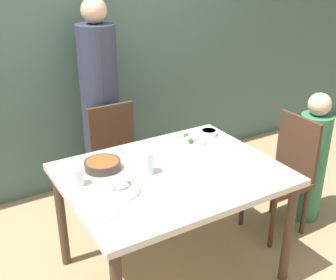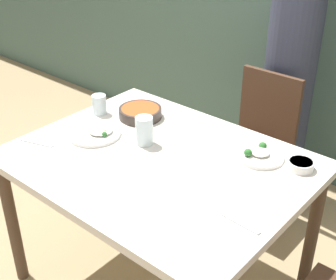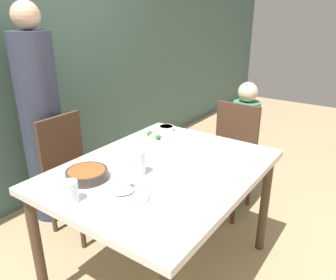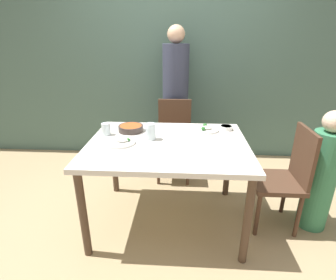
% 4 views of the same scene
% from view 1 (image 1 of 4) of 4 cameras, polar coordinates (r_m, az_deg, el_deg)
% --- Properties ---
extents(ground_plane, '(10.00, 10.00, 0.00)m').
position_cam_1_polar(ground_plane, '(3.02, 0.50, -17.21)').
color(ground_plane, tan).
extents(wall_back, '(10.00, 0.06, 2.70)m').
position_cam_1_polar(wall_back, '(3.68, -11.96, 13.53)').
color(wall_back, '#4C6B60').
rests_on(wall_back, ground_plane).
extents(dining_table, '(1.30, 1.02, 0.77)m').
position_cam_1_polar(dining_table, '(2.62, 0.56, -5.88)').
color(dining_table, silver).
rests_on(dining_table, ground_plane).
extents(chair_adult_spot, '(0.40, 0.40, 0.90)m').
position_cam_1_polar(chair_adult_spot, '(3.39, -6.64, -2.52)').
color(chair_adult_spot, '#4C3323').
rests_on(chair_adult_spot, ground_plane).
extents(chair_child_spot, '(0.40, 0.40, 0.90)m').
position_cam_1_polar(chair_child_spot, '(3.29, 15.41, -4.18)').
color(chair_child_spot, '#4C3323').
rests_on(chair_child_spot, ground_plane).
extents(person_adult, '(0.31, 0.31, 1.69)m').
position_cam_1_polar(person_adult, '(3.54, -9.09, 3.96)').
color(person_adult, '#33384C').
rests_on(person_adult, ground_plane).
extents(person_child, '(0.24, 0.24, 1.06)m').
position_cam_1_polar(person_child, '(3.48, 18.77, -2.86)').
color(person_child, '#387F56').
rests_on(person_child, ground_plane).
extents(bowl_curry, '(0.22, 0.22, 0.05)m').
position_cam_1_polar(bowl_curry, '(2.62, -8.86, -3.32)').
color(bowl_curry, '#3D332D').
rests_on(bowl_curry, dining_table).
extents(plate_rice_adult, '(0.21, 0.21, 0.06)m').
position_cam_1_polar(plate_rice_adult, '(2.96, 3.09, -0.00)').
color(plate_rice_adult, white).
rests_on(plate_rice_adult, dining_table).
extents(plate_rice_child, '(0.26, 0.26, 0.05)m').
position_cam_1_polar(plate_rice_child, '(2.39, -6.85, -6.56)').
color(plate_rice_child, white).
rests_on(plate_rice_child, dining_table).
extents(bowl_rice_small, '(0.11, 0.11, 0.04)m').
position_cam_1_polar(bowl_rice_small, '(3.09, 5.55, 1.04)').
color(bowl_rice_small, white).
rests_on(bowl_rice_small, dining_table).
extents(glass_water_tall, '(0.08, 0.08, 0.11)m').
position_cam_1_polar(glass_water_tall, '(2.47, -12.16, -4.87)').
color(glass_water_tall, silver).
rests_on(glass_water_tall, dining_table).
extents(glass_water_short, '(0.08, 0.08, 0.14)m').
position_cam_1_polar(glass_water_short, '(2.53, -2.93, -3.12)').
color(glass_water_short, silver).
rests_on(glass_water_short, dining_table).
extents(fork_steel, '(0.18, 0.03, 0.01)m').
position_cam_1_polar(fork_steel, '(2.76, 11.43, -2.71)').
color(fork_steel, silver).
rests_on(fork_steel, dining_table).
extents(spoon_steel, '(0.18, 0.08, 0.01)m').
position_cam_1_polar(spoon_steel, '(2.16, -7.91, -10.58)').
color(spoon_steel, silver).
rests_on(spoon_steel, dining_table).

